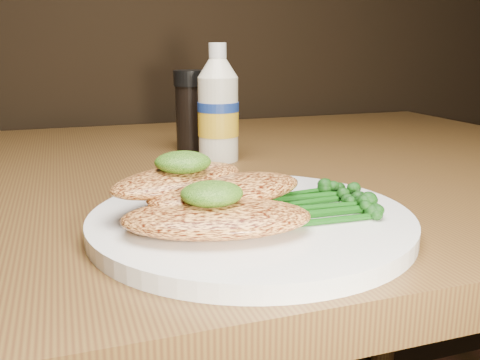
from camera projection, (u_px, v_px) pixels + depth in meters
name	position (u px, v px, depth m)	size (l,w,h in m)	color
plate	(251.00, 221.00, 0.46)	(0.28, 0.28, 0.01)	white
chicken_front	(217.00, 218.00, 0.41)	(0.15, 0.08, 0.02)	#FAA74F
chicken_mid	(227.00, 191.00, 0.45)	(0.15, 0.07, 0.02)	#FAA74F
chicken_back	(179.00, 179.00, 0.46)	(0.14, 0.07, 0.02)	#FAA74F
pesto_front	(212.00, 194.00, 0.41)	(0.05, 0.05, 0.02)	#103307
pesto_back	(183.00, 162.00, 0.45)	(0.05, 0.05, 0.02)	#103307
broccolini_bundle	(303.00, 201.00, 0.46)	(0.13, 0.10, 0.02)	#134A10
mayo_bottle	(218.00, 103.00, 0.71)	(0.06, 0.06, 0.16)	#EBE4C7
pepper_grinder	(191.00, 111.00, 0.78)	(0.05, 0.05, 0.12)	black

